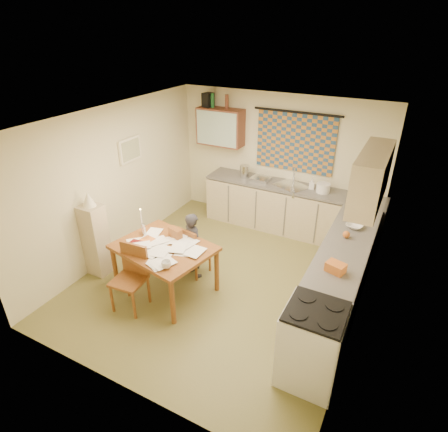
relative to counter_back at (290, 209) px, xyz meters
The scene contains 44 objects.
floor 2.04m from the counter_back, 101.66° to the right, with size 4.00×4.50×0.02m, color brown.
ceiling 2.86m from the counter_back, 101.66° to the right, with size 4.00×4.50×0.02m, color white.
wall_back 0.95m from the counter_back, 142.39° to the left, with size 4.00×0.02×2.50m, color beige.
wall_front 4.30m from the counter_back, 95.46° to the right, with size 4.00×0.02×2.50m, color beige.
wall_left 3.20m from the counter_back, 141.05° to the right, with size 0.02×4.50×2.50m, color beige.
wall_right 2.65m from the counter_back, 50.50° to the right, with size 0.02×4.50×2.50m, color beige.
window_blind 1.23m from the counter_back, 110.76° to the left, with size 1.45×0.03×1.05m, color navy.
curtain_rod 1.77m from the counter_back, 112.26° to the left, with size 0.04×0.04×1.60m, color black.
wall_cabinet 2.06m from the counter_back, behind, with size 0.90×0.34×0.70m, color #5B2D1F.
wall_cabinet_glass 2.06m from the counter_back, behind, with size 0.84×0.02×0.64m, color #99B2A5.
upper_cabinet_right 2.44m from the counter_back, 44.44° to the right, with size 0.34×1.30×0.70m, color tan.
framed_print 3.10m from the counter_back, 146.84° to the right, with size 0.04×0.50×0.40m, color #F3ECCA.
print_canvas 3.08m from the counter_back, 146.56° to the right, with size 0.01×0.42×0.32m, color beige.
counter_back is the anchor object (origin of this frame).
counter_right 2.20m from the counter_back, 53.94° to the right, with size 0.62×2.95×0.92m.
stove 3.37m from the counter_back, 67.38° to the right, with size 0.63×0.63×0.98m.
sink 0.43m from the counter_back, behind, with size 0.55×0.45×0.10m, color silver.
tap 0.64m from the counter_back, 102.14° to the left, with size 0.03×0.03×0.28m, color silver.
dish_rack 0.80m from the counter_back, behind, with size 0.35×0.30×0.06m, color silver.
kettle 1.13m from the counter_back, behind, with size 0.18×0.18×0.24m, color silver.
mixing_bowl 0.78m from the counter_back, ahead, with size 0.24×0.24×0.16m, color white.
soap_bottle 0.66m from the counter_back, ahead, with size 0.11×0.11×0.20m, color white.
bowl 1.74m from the counter_back, 39.12° to the right, with size 0.28×0.28×0.06m, color white.
orange_bag 2.67m from the counter_back, 60.30° to the right, with size 0.22×0.16×0.12m, color #C66726.
fruit_orange 1.95m from the counter_back, 48.32° to the right, with size 0.10×0.10×0.10m, color #C66726.
speaker 2.58m from the counter_back, behind, with size 0.16×0.20×0.26m, color black.
bottle_green 2.52m from the counter_back, behind, with size 0.07×0.07×0.26m, color #195926.
bottle_brown 2.32m from the counter_back, behind, with size 0.07×0.07×0.26m, color #5B2D1F.
dining_table 2.76m from the counter_back, 112.24° to the right, with size 1.51×1.26×0.75m.
chair_far 2.20m from the counter_back, 113.81° to the right, with size 0.44×0.44×0.84m.
chair_near 3.35m from the counter_back, 111.91° to the right, with size 0.46×0.46×0.93m.
person 2.23m from the counter_back, 112.90° to the right, with size 0.47×0.40×1.08m, color black.
shelf_stand 3.51m from the counter_back, 129.75° to the right, with size 0.32×0.30×1.18m, color tan.
lampshade 3.61m from the counter_back, 129.75° to the right, with size 0.20×0.20×0.22m, color #F3ECCA.
letter_rack 2.53m from the counter_back, 114.20° to the right, with size 0.22×0.10×0.16m, color brown.
mug 3.07m from the counter_back, 103.32° to the right, with size 0.14×0.14×0.10m, color white.
magazine 3.15m from the counter_back, 119.30° to the right, with size 0.19×0.25×0.02m, color maroon.
book 2.95m from the counter_back, 119.63° to the right, with size 0.23×0.28×0.02m, color #C66726.
orange_box 3.15m from the counter_back, 116.63° to the right, with size 0.12×0.08×0.04m, color #C66726.
eyeglasses 3.04m from the counter_back, 108.78° to the right, with size 0.13×0.04×0.02m, color black.
candle_holder 2.88m from the counter_back, 121.77° to the right, with size 0.06×0.06×0.18m, color silver.
candle 2.91m from the counter_back, 122.80° to the right, with size 0.02×0.02×0.22m, color white.
candle_flame 2.94m from the counter_back, 122.34° to the right, with size 0.02×0.02×0.02m, color #FFCC66.
papers 2.83m from the counter_back, 110.67° to the right, with size 1.19×0.98×0.03m.
Camera 1 is at (2.22, -4.22, 3.61)m, focal length 30.00 mm.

